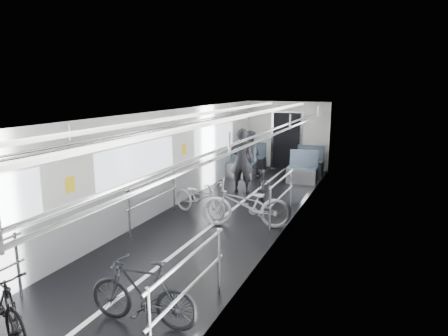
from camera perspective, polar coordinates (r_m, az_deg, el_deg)
The scene contains 7 objects.
car_shell at distance 9.58m, azimuth 1.43°, elevation 0.64°, with size 3.02×14.01×2.41m.
bike_left_far at distance 9.26m, azimuth -3.52°, elevation -4.27°, with size 0.56×1.60×0.84m, color #A2A2A6.
bike_right_near at distance 5.32m, azimuth -11.50°, elevation -17.01°, with size 0.42×1.49×0.89m, color black.
bike_right_mid at distance 8.50m, azimuth 3.15°, elevation -5.23°, with size 0.66×1.89×0.99m, color #BAB9BF.
bike_aisle at distance 10.94m, azimuth 5.66°, elevation -1.69°, with size 0.58×1.66×0.87m, color black.
person_standing at distance 11.14m, azimuth 2.53°, elevation 1.09°, with size 0.66×0.43×1.82m, color black.
person_seated at distance 13.19m, azimuth 3.71°, elevation 2.11°, with size 0.74×0.58×1.52m, color #333139.
Camera 1 is at (3.40, -6.98, 3.00)m, focal length 32.00 mm.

